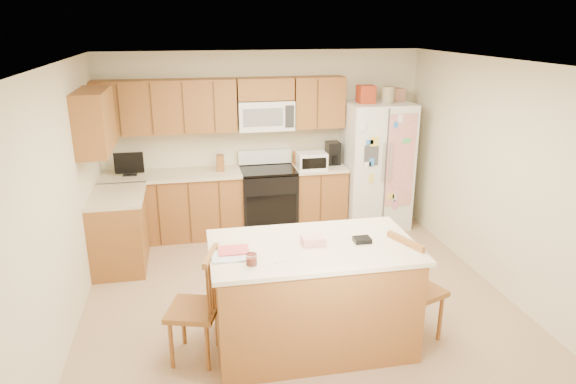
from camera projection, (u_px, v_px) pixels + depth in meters
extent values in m
plane|color=#946F49|center=(296.00, 296.00, 5.64)|extent=(4.50, 4.50, 0.00)
cube|color=beige|center=(264.00, 140.00, 7.34)|extent=(4.50, 0.10, 2.50)
cube|color=beige|center=(374.00, 298.00, 3.15)|extent=(4.50, 0.10, 2.50)
cube|color=beige|center=(64.00, 202.00, 4.83)|extent=(0.10, 4.50, 2.50)
cube|color=beige|center=(496.00, 176.00, 5.66)|extent=(0.10, 4.50, 2.50)
cube|color=white|center=(298.00, 62.00, 4.85)|extent=(4.50, 4.50, 0.04)
cube|color=brown|center=(174.00, 207.00, 7.07)|extent=(1.87, 0.60, 0.88)
cube|color=brown|center=(318.00, 197.00, 7.45)|extent=(0.72, 0.60, 0.88)
cube|color=brown|center=(120.00, 232.00, 6.23)|extent=(0.60, 0.95, 0.88)
cube|color=beige|center=(171.00, 175.00, 6.91)|extent=(1.87, 0.64, 0.04)
cube|color=beige|center=(319.00, 167.00, 7.30)|extent=(0.72, 0.64, 0.04)
cube|color=beige|center=(116.00, 196.00, 6.09)|extent=(0.64, 0.95, 0.04)
cube|color=brown|center=(166.00, 107.00, 6.76)|extent=(1.85, 0.33, 0.70)
cube|color=brown|center=(318.00, 102.00, 7.15)|extent=(0.70, 0.33, 0.70)
cube|color=brown|center=(265.00, 88.00, 6.94)|extent=(0.76, 0.33, 0.29)
cube|color=brown|center=(95.00, 121.00, 5.78)|extent=(0.33, 0.95, 0.70)
cube|color=#4C2E14|center=(119.00, 110.00, 6.50)|extent=(0.02, 0.01, 0.66)
cube|color=#4C2E14|center=(128.00, 218.00, 6.68)|extent=(0.02, 0.01, 0.84)
cube|color=#4C2E14|center=(151.00, 109.00, 6.57)|extent=(0.02, 0.01, 0.66)
cube|color=#4C2E14|center=(159.00, 215.00, 6.75)|extent=(0.02, 0.01, 0.84)
cube|color=#4C2E14|center=(183.00, 108.00, 6.65)|extent=(0.02, 0.01, 0.66)
cube|color=#4C2E14|center=(190.00, 213.00, 6.82)|extent=(0.02, 0.01, 0.84)
cube|color=#4C2E14|center=(214.00, 107.00, 6.72)|extent=(0.01, 0.01, 0.66)
cube|color=#4C2E14|center=(220.00, 211.00, 6.90)|extent=(0.01, 0.01, 0.84)
cube|color=#4C2E14|center=(318.00, 104.00, 6.98)|extent=(0.01, 0.01, 0.66)
cube|color=#4C2E14|center=(321.00, 204.00, 7.16)|extent=(0.01, 0.01, 0.84)
cube|color=white|center=(265.00, 115.00, 7.03)|extent=(0.76, 0.38, 0.40)
cube|color=slate|center=(263.00, 117.00, 6.84)|extent=(0.54, 0.01, 0.24)
cube|color=#262626|center=(290.00, 117.00, 6.91)|extent=(0.12, 0.01, 0.30)
cube|color=brown|center=(220.00, 163.00, 7.01)|extent=(0.10, 0.14, 0.22)
cube|color=black|center=(130.00, 174.00, 6.83)|extent=(0.18, 0.12, 0.02)
cube|color=black|center=(129.00, 163.00, 6.78)|extent=(0.38, 0.03, 0.28)
cube|color=#BD530B|center=(307.00, 158.00, 7.31)|extent=(0.35, 0.22, 0.18)
cube|color=white|center=(312.00, 161.00, 7.10)|extent=(0.40, 0.28, 0.23)
cube|color=black|center=(314.00, 163.00, 6.97)|extent=(0.34, 0.01, 0.15)
cube|color=black|center=(333.00, 153.00, 7.34)|extent=(0.18, 0.22, 0.32)
cylinder|color=black|center=(334.00, 159.00, 7.29)|extent=(0.12, 0.12, 0.12)
cube|color=black|center=(268.00, 201.00, 7.29)|extent=(0.76, 0.64, 0.88)
cube|color=black|center=(272.00, 210.00, 7.00)|extent=(0.68, 0.01, 0.42)
cube|color=black|center=(268.00, 170.00, 7.15)|extent=(0.76, 0.64, 0.03)
cube|color=white|center=(265.00, 156.00, 7.35)|extent=(0.76, 0.10, 0.20)
cube|color=white|center=(376.00, 165.00, 7.39)|extent=(0.90, 0.75, 1.80)
cube|color=#4C4C4C|center=(386.00, 172.00, 7.03)|extent=(0.02, 0.01, 1.75)
cube|color=silver|center=(383.00, 162.00, 6.96)|extent=(0.02, 0.03, 0.55)
cube|color=silver|center=(390.00, 162.00, 6.97)|extent=(0.02, 0.03, 0.55)
cube|color=#3F3F44|center=(371.00, 155.00, 6.91)|extent=(0.20, 0.01, 0.28)
cube|color=#D84C59|center=(400.00, 161.00, 7.02)|extent=(0.42, 0.01, 1.30)
cube|color=#A13016|center=(366.00, 94.00, 7.03)|extent=(0.22, 0.22, 0.24)
cylinder|color=tan|center=(388.00, 95.00, 7.04)|extent=(0.18, 0.18, 0.22)
cube|color=#A06853|center=(396.00, 95.00, 7.20)|extent=(0.18, 0.20, 0.18)
cube|color=brown|center=(312.00, 297.00, 4.67)|extent=(1.75, 0.99, 0.96)
cube|color=beige|center=(313.00, 247.00, 4.52)|extent=(1.83, 1.07, 0.04)
cylinder|color=#A13016|center=(252.00, 261.00, 4.14)|extent=(0.08, 0.08, 0.06)
cylinder|color=white|center=(252.00, 259.00, 4.14)|extent=(0.09, 0.09, 0.09)
cube|color=#FEB1AC|center=(313.00, 240.00, 4.52)|extent=(0.20, 0.15, 0.07)
cube|color=black|center=(362.00, 240.00, 4.57)|extent=(0.15, 0.12, 0.04)
cube|color=white|center=(230.00, 256.00, 4.28)|extent=(0.30, 0.24, 0.02)
cube|color=#D84C4C|center=(234.00, 250.00, 4.36)|extent=(0.26, 0.20, 0.01)
cylinder|color=white|center=(282.00, 261.00, 4.19)|extent=(0.14, 0.05, 0.01)
cube|color=brown|center=(193.00, 310.00, 4.47)|extent=(0.53, 0.55, 0.05)
cylinder|color=brown|center=(183.00, 322.00, 4.74)|extent=(0.04, 0.04, 0.46)
cylinder|color=brown|center=(171.00, 345.00, 4.40)|extent=(0.04, 0.04, 0.46)
cylinder|color=brown|center=(217.00, 324.00, 4.71)|extent=(0.04, 0.04, 0.46)
cylinder|color=brown|center=(207.00, 347.00, 4.37)|extent=(0.04, 0.04, 0.46)
cylinder|color=brown|center=(216.00, 274.00, 4.52)|extent=(0.02, 0.02, 0.51)
cylinder|color=brown|center=(214.00, 278.00, 4.45)|extent=(0.02, 0.02, 0.51)
cylinder|color=brown|center=(212.00, 283.00, 4.37)|extent=(0.02, 0.02, 0.51)
cylinder|color=brown|center=(210.00, 287.00, 4.30)|extent=(0.02, 0.02, 0.51)
cylinder|color=brown|center=(207.00, 292.00, 4.22)|extent=(0.02, 0.02, 0.51)
cube|color=brown|center=(211.00, 256.00, 4.29)|extent=(0.16, 0.42, 0.05)
cube|color=brown|center=(303.00, 272.00, 5.29)|extent=(0.44, 0.43, 0.04)
cylinder|color=brown|center=(311.00, 282.00, 5.53)|extent=(0.03, 0.03, 0.39)
cylinder|color=brown|center=(284.00, 288.00, 5.42)|extent=(0.03, 0.03, 0.39)
cylinder|color=brown|center=(322.00, 294.00, 5.29)|extent=(0.03, 0.03, 0.39)
cylinder|color=brown|center=(294.00, 300.00, 5.18)|extent=(0.03, 0.03, 0.39)
cylinder|color=brown|center=(322.00, 255.00, 5.13)|extent=(0.02, 0.02, 0.43)
cylinder|color=brown|center=(316.00, 257.00, 5.11)|extent=(0.02, 0.02, 0.43)
cylinder|color=brown|center=(309.00, 258.00, 5.08)|extent=(0.02, 0.02, 0.43)
cylinder|color=brown|center=(303.00, 259.00, 5.06)|extent=(0.02, 0.02, 0.43)
cylinder|color=brown|center=(297.00, 260.00, 5.03)|extent=(0.02, 0.02, 0.43)
cube|color=brown|center=(310.00, 238.00, 5.01)|extent=(0.36, 0.11, 0.05)
cube|color=brown|center=(416.00, 290.00, 4.78)|extent=(0.56, 0.58, 0.05)
cylinder|color=brown|center=(440.00, 318.00, 4.80)|extent=(0.04, 0.04, 0.46)
cylinder|color=brown|center=(412.00, 301.00, 5.09)|extent=(0.04, 0.04, 0.46)
cylinder|color=brown|center=(415.00, 328.00, 4.63)|extent=(0.04, 0.04, 0.46)
cylinder|color=brown|center=(388.00, 310.00, 4.93)|extent=(0.04, 0.04, 0.46)
cylinder|color=brown|center=(416.00, 275.00, 4.47)|extent=(0.02, 0.02, 0.52)
cylinder|color=brown|center=(410.00, 271.00, 4.54)|extent=(0.02, 0.02, 0.52)
cylinder|color=brown|center=(403.00, 268.00, 4.60)|extent=(0.02, 0.02, 0.52)
cylinder|color=brown|center=(397.00, 264.00, 4.67)|extent=(0.02, 0.02, 0.52)
cylinder|color=brown|center=(391.00, 261.00, 4.73)|extent=(0.02, 0.02, 0.52)
cube|color=brown|center=(405.00, 241.00, 4.52)|extent=(0.19, 0.42, 0.05)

